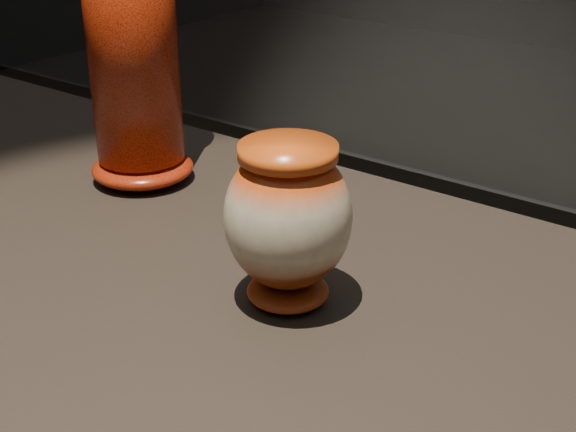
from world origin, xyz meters
name	(u,v)px	position (x,y,z in m)	size (l,w,h in m)	color
main_vase	(288,219)	(-0.03, 0.06, 0.99)	(0.14, 0.14, 0.17)	#6A2609
tall_vase	(131,25)	(-0.38, 0.19, 1.11)	(0.19, 0.19, 0.44)	#C5390D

